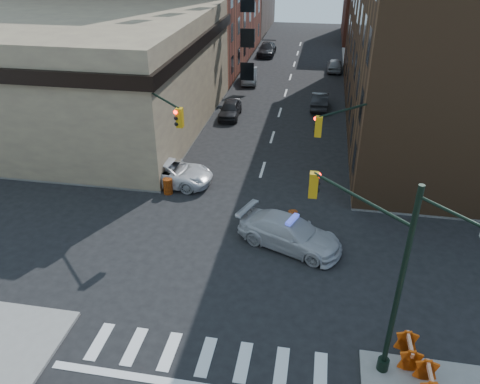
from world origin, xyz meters
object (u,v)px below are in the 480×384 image
at_px(parked_car_enear, 320,101).
at_px(barricade_nw_a, 123,164).
at_px(barrel_bank, 168,186).
at_px(barricade_se_a, 408,351).
at_px(police_car, 290,233).
at_px(pedestrian_b, 133,164).
at_px(parked_car_wnear, 230,109).
at_px(pedestrian_a, 98,161).
at_px(parked_car_wfar, 249,75).
at_px(barrel_road, 292,219).
at_px(pickup, 170,172).

xyz_separation_m(parked_car_enear, barricade_nw_a, (-13.06, -15.85, -0.12)).
height_order(barrel_bank, barricade_se_a, barricade_se_a).
relative_size(police_car, barrel_bank, 5.45).
relative_size(pedestrian_b, barrel_bank, 1.74).
bearing_deg(barricade_nw_a, police_car, -27.16).
distance_m(police_car, barricade_nw_a, 13.86).
height_order(parked_car_wnear, barricade_nw_a, parked_car_wnear).
bearing_deg(pedestrian_a, police_car, -23.66).
xyz_separation_m(parked_car_wnear, parked_car_enear, (7.86, 3.82, -0.00)).
height_order(parked_car_wnear, pedestrian_a, pedestrian_a).
distance_m(barrel_bank, barricade_nw_a, 4.67).
height_order(police_car, parked_car_enear, police_car).
xyz_separation_m(parked_car_wfar, barrel_bank, (-1.19, -25.56, -0.25)).
distance_m(parked_car_enear, barrel_road, 20.65).
bearing_deg(barricade_nw_a, parked_car_wfar, 79.32).
xyz_separation_m(pedestrian_a, barrel_bank, (5.31, -1.46, -0.62)).
distance_m(police_car, barrel_bank, 9.21).
xyz_separation_m(pickup, barrel_road, (8.42, -3.79, -0.32)).
bearing_deg(police_car, barrel_road, 21.25).
xyz_separation_m(pedestrian_b, barrel_road, (11.05, -4.09, -0.58)).
relative_size(parked_car_wfar, barricade_nw_a, 3.77).
bearing_deg(barricade_nw_a, barrel_bank, -29.02).
xyz_separation_m(parked_car_wfar, barricade_se_a, (12.07, -36.86, -0.14)).
distance_m(parked_car_enear, barricade_nw_a, 20.54).
relative_size(parked_car_wfar, barrel_bank, 4.51).
xyz_separation_m(parked_car_wfar, pedestrian_b, (-4.11, -23.84, 0.28)).
height_order(pickup, barricade_se_a, pickup).
height_order(parked_car_wnear, parked_car_enear, parked_car_wnear).
height_order(police_car, barrel_bank, police_car).
relative_size(police_car, barrel_road, 5.97).
bearing_deg(barrel_bank, police_car, -28.16).
height_order(police_car, barricade_se_a, police_car).
height_order(pickup, barricade_nw_a, pickup).
relative_size(pedestrian_a, barrel_road, 2.09).
distance_m(parked_car_enear, barricade_se_a, 29.85).
relative_size(police_car, pedestrian_a, 2.86).
bearing_deg(parked_car_wfar, barrel_bank, -100.07).
height_order(pedestrian_a, barricade_se_a, pedestrian_a).
bearing_deg(barrel_road, parked_car_wfar, 103.94).
height_order(parked_car_wfar, barricade_nw_a, parked_car_wfar).
bearing_deg(barrel_bank, pedestrian_a, 164.61).
relative_size(pickup, pedestrian_b, 3.16).
relative_size(parked_car_enear, barricade_se_a, 3.44).
distance_m(parked_car_wnear, barricade_nw_a, 13.11).
relative_size(barrel_bank, barricade_se_a, 0.80).
distance_m(parked_car_wnear, barrel_bank, 14.48).
xyz_separation_m(pedestrian_b, barricade_se_a, (16.19, -13.02, -0.42)).
distance_m(parked_car_wfar, barrel_bank, 25.58).
xyz_separation_m(barrel_bank, barricade_nw_a, (-4.00, 2.40, 0.10)).
bearing_deg(parked_car_wnear, barrel_bank, -96.90).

